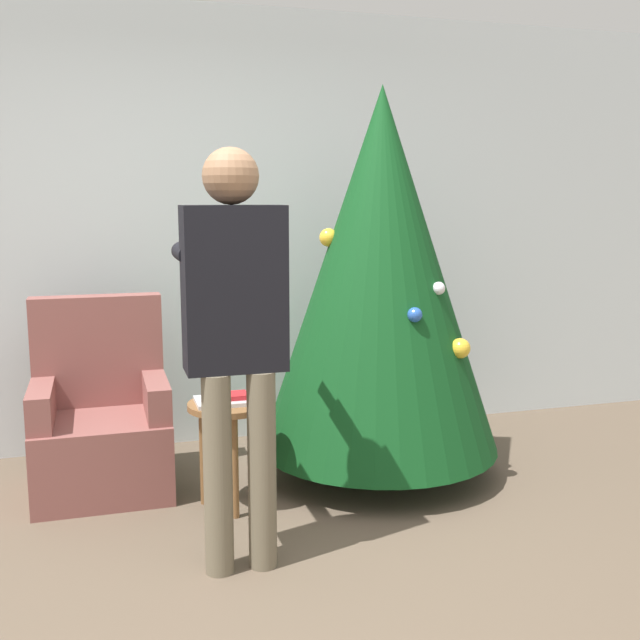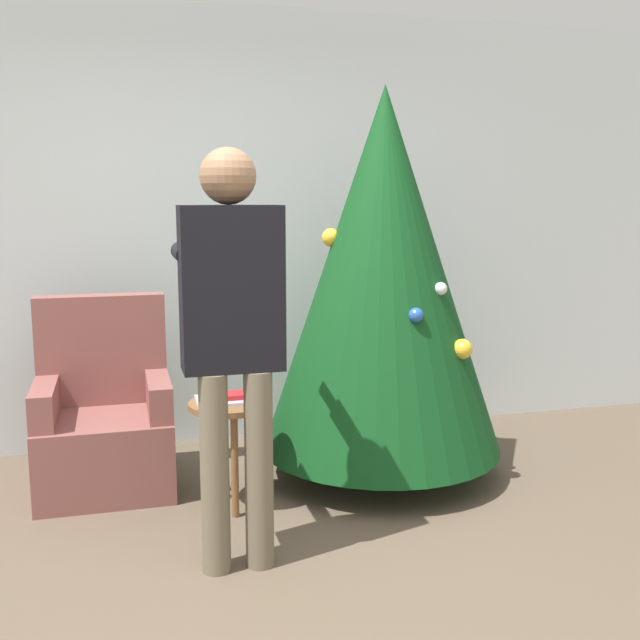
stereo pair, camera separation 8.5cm
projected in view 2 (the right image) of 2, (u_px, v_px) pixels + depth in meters
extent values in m
plane|color=brown|center=(273.00, 623.00, 2.76)|extent=(14.00, 14.00, 0.00)
cube|color=silver|center=(199.00, 230.00, 4.66)|extent=(8.00, 0.06, 2.70)
cylinder|color=brown|center=(380.00, 459.00, 4.27)|extent=(0.10, 0.10, 0.15)
cone|color=#0F4219|center=(383.00, 272.00, 4.10)|extent=(1.34, 1.34, 1.99)
sphere|color=#2856B2|center=(410.00, 224.00, 4.25)|extent=(0.09, 0.09, 0.09)
sphere|color=#2856B2|center=(416.00, 315.00, 3.75)|extent=(0.08, 0.08, 0.08)
sphere|color=white|center=(441.00, 289.00, 3.88)|extent=(0.07, 0.07, 0.07)
sphere|color=gold|center=(331.00, 238.00, 4.05)|extent=(0.10, 0.10, 0.10)
sphere|color=#B23399|center=(408.00, 250.00, 4.35)|extent=(0.10, 0.10, 0.10)
sphere|color=gold|center=(462.00, 349.00, 3.90)|extent=(0.11, 0.11, 0.11)
cube|color=brown|center=(105.00, 452.00, 4.00)|extent=(0.70, 0.65, 0.41)
cube|color=brown|center=(102.00, 349.00, 4.16)|extent=(0.70, 0.14, 0.61)
cube|color=brown|center=(45.00, 401.00, 3.88)|extent=(0.12, 0.59, 0.19)
cube|color=brown|center=(158.00, 394.00, 4.03)|extent=(0.12, 0.59, 0.19)
cylinder|color=#6B604C|center=(215.00, 474.00, 3.08)|extent=(0.12, 0.12, 0.85)
cylinder|color=#6B604C|center=(259.00, 470.00, 3.13)|extent=(0.12, 0.12, 0.85)
cube|color=black|center=(231.00, 289.00, 3.04)|extent=(0.41, 0.20, 0.67)
sphere|color=#936B4C|center=(228.00, 176.00, 3.00)|extent=(0.23, 0.23, 0.23)
cylinder|color=black|center=(183.00, 253.00, 3.15)|extent=(0.08, 0.30, 0.08)
cylinder|color=black|center=(264.00, 251.00, 3.24)|extent=(0.08, 0.30, 0.08)
cube|color=white|center=(256.00, 249.00, 3.42)|extent=(0.04, 0.14, 0.04)
cylinder|color=brown|center=(229.00, 405.00, 3.73)|extent=(0.41, 0.41, 0.03)
cylinder|color=brown|center=(235.00, 467.00, 3.64)|extent=(0.04, 0.04, 0.51)
cylinder|color=brown|center=(252.00, 450.00, 3.88)|extent=(0.04, 0.04, 0.51)
cylinder|color=brown|center=(204.00, 454.00, 3.81)|extent=(0.04, 0.04, 0.51)
cube|color=silver|center=(229.00, 400.00, 3.73)|extent=(0.33, 0.22, 0.02)
cube|color=#B21E23|center=(229.00, 396.00, 3.72)|extent=(0.19, 0.12, 0.02)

